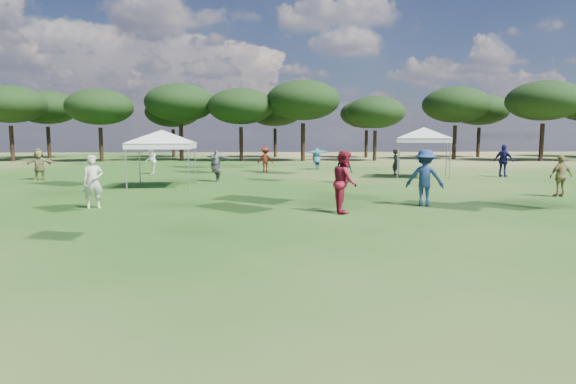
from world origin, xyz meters
name	(u,v)px	position (x,y,z in m)	size (l,w,h in m)	color
tree_line	(292,105)	(2.39, 47.41, 5.42)	(108.78, 17.63, 7.77)	black
tent_left	(162,133)	(-5.12, 21.23, 2.52)	(5.78, 5.78, 2.95)	gray
tent_right	(424,130)	(8.65, 25.83, 2.73)	(5.64, 5.64, 3.16)	gray
festival_crowd	(247,167)	(-1.26, 22.64, 0.87)	(29.15, 20.82, 1.93)	#235769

